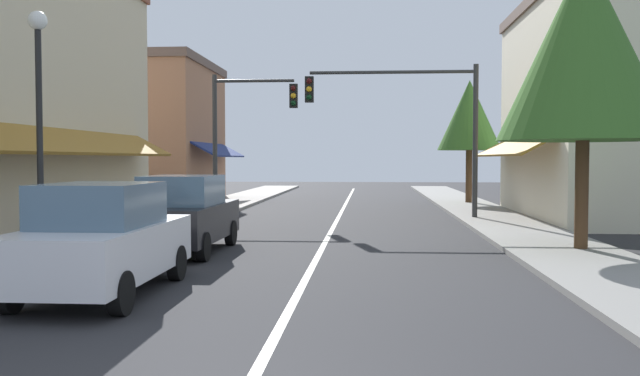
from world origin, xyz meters
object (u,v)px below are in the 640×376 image
street_lamp_left_near (39,97)px  traffic_signal_left_corner (243,122)px  traffic_signal_mast_arm (413,112)px  parked_car_second_left (184,214)px  tree_right_far (469,116)px  parked_car_nearest_left (102,240)px  tree_right_near (584,47)px

street_lamp_left_near → traffic_signal_left_corner: bearing=83.4°
traffic_signal_mast_arm → traffic_signal_left_corner: traffic_signal_mast_arm is taller
traffic_signal_left_corner → parked_car_second_left: bearing=-86.8°
tree_right_far → traffic_signal_left_corner: bearing=-146.1°
parked_car_nearest_left → traffic_signal_mast_arm: (5.68, 13.53, 2.90)m
street_lamp_left_near → tree_right_near: 11.61m
traffic_signal_mast_arm → tree_right_near: tree_right_near is taller
street_lamp_left_near → tree_right_near: tree_right_near is taller
parked_car_second_left → tree_right_far: size_ratio=0.71×
parked_car_nearest_left → tree_right_near: size_ratio=0.61×
parked_car_second_left → tree_right_near: bearing=3.7°
traffic_signal_left_corner → tree_right_far: (9.45, 6.36, 0.59)m
traffic_signal_left_corner → traffic_signal_mast_arm: bearing=-15.6°
parked_car_nearest_left → traffic_signal_left_corner: bearing=92.3°
parked_car_nearest_left → traffic_signal_mast_arm: size_ratio=0.68×
street_lamp_left_near → tree_right_far: 22.25m
parked_car_nearest_left → traffic_signal_left_corner: 15.55m
traffic_signal_left_corner → street_lamp_left_near: 13.08m
traffic_signal_mast_arm → tree_right_far: 8.72m
traffic_signal_left_corner → tree_right_far: tree_right_far is taller
traffic_signal_left_corner → tree_right_far: size_ratio=0.92×
traffic_signal_mast_arm → tree_right_near: 8.84m
tree_right_near → traffic_signal_left_corner: bearing=134.1°
parked_car_second_left → traffic_signal_left_corner: (-0.58, 10.42, 2.69)m
traffic_signal_left_corner → tree_right_far: 11.40m
parked_car_second_left → tree_right_far: bearing=62.7°
parked_car_nearest_left → tree_right_far: (8.81, 21.66, 3.28)m
traffic_signal_mast_arm → traffic_signal_left_corner: 6.57m
parked_car_nearest_left → tree_right_near: 11.12m
parked_car_nearest_left → street_lamp_left_near: (-2.15, 2.31, 2.45)m
parked_car_nearest_left → street_lamp_left_near: size_ratio=0.83×
street_lamp_left_near → tree_right_far: bearing=60.5°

